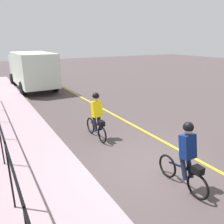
% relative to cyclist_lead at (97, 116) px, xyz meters
% --- Properties ---
extents(ground_plane, '(80.00, 80.00, 0.00)m').
position_rel_cyclist_lead_xyz_m(ground_plane, '(-2.60, -0.45, -0.91)').
color(ground_plane, '#4E4243').
extents(lane_line_centre, '(36.00, 0.12, 0.01)m').
position_rel_cyclist_lead_xyz_m(lane_line_centre, '(-2.60, -2.05, -0.91)').
color(lane_line_centre, yellow).
rests_on(lane_line_centre, ground).
extents(sidewalk, '(40.00, 3.20, 0.15)m').
position_rel_cyclist_lead_xyz_m(sidewalk, '(-2.60, 2.95, -0.84)').
color(sidewalk, '#A88D97').
rests_on(sidewalk, ground).
extents(iron_fence, '(19.01, 0.04, 1.60)m').
position_rel_cyclist_lead_xyz_m(iron_fence, '(-1.60, 3.35, 0.45)').
color(iron_fence, black).
rests_on(iron_fence, sidewalk).
extents(cyclist_lead, '(1.71, 0.37, 1.83)m').
position_rel_cyclist_lead_xyz_m(cyclist_lead, '(0.00, 0.00, 0.00)').
color(cyclist_lead, black).
rests_on(cyclist_lead, ground).
extents(cyclist_follow, '(1.71, 0.37, 1.83)m').
position_rel_cyclist_lead_xyz_m(cyclist_follow, '(-3.90, -0.53, 0.00)').
color(cyclist_follow, black).
rests_on(cyclist_follow, ground).
extents(box_truck_background, '(6.75, 2.63, 2.78)m').
position_rel_cyclist_lead_xyz_m(box_truck_background, '(10.71, 0.14, 0.64)').
color(box_truck_background, silver).
rests_on(box_truck_background, ground).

